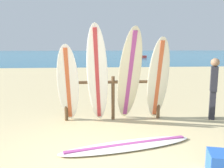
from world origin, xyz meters
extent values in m
cube|color=#196B93|center=(0.00, 58.00, 0.00)|extent=(120.00, 80.00, 0.01)
cylinder|color=brown|center=(-0.74, 2.59, 0.58)|extent=(0.09, 0.09, 1.15)
cylinder|color=brown|center=(0.49, 2.59, 0.58)|extent=(0.09, 0.09, 1.15)
cylinder|color=brown|center=(1.71, 2.59, 0.58)|extent=(0.09, 0.09, 1.15)
cylinder|color=brown|center=(0.49, 2.59, 1.00)|extent=(2.55, 0.08, 0.08)
ellipsoid|color=white|center=(-0.64, 2.32, 0.99)|extent=(0.52, 0.88, 1.99)
cube|color=#CC5933|center=(-0.64, 2.32, 0.99)|extent=(0.10, 0.82, 1.84)
ellipsoid|color=white|center=(0.07, 2.16, 1.22)|extent=(0.62, 1.08, 2.43)
cube|color=#B73338|center=(0.07, 2.16, 1.22)|extent=(0.21, 0.96, 2.25)
ellipsoid|color=beige|center=(0.86, 2.27, 1.19)|extent=(0.65, 1.13, 2.38)
cube|color=#A53F8C|center=(0.86, 2.27, 1.19)|extent=(0.19, 1.02, 2.20)
ellipsoid|color=silver|center=(1.60, 2.33, 1.08)|extent=(0.57, 0.84, 2.16)
cube|color=#CC5933|center=(1.60, 2.33, 1.08)|extent=(0.13, 0.77, 1.99)
ellipsoid|color=white|center=(0.61, 0.80, 0.04)|extent=(2.71, 1.08, 0.07)
cube|color=#A53F8C|center=(0.61, 0.80, 0.04)|extent=(2.41, 0.63, 0.08)
cube|color=#26262D|center=(3.11, 2.37, 0.38)|extent=(0.22, 0.25, 0.76)
cube|color=#26262D|center=(3.11, 2.37, 1.08)|extent=(0.26, 0.30, 0.64)
sphere|color=#997051|center=(3.11, 2.37, 1.51)|extent=(0.22, 0.22, 0.22)
cube|color=#B22D28|center=(8.00, 35.57, 0.18)|extent=(2.48, 1.23, 0.35)
cube|color=silver|center=(8.00, 35.57, 0.54)|extent=(0.94, 0.69, 0.36)
camera|label=1|loc=(-0.08, -3.44, 1.93)|focal=37.80mm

